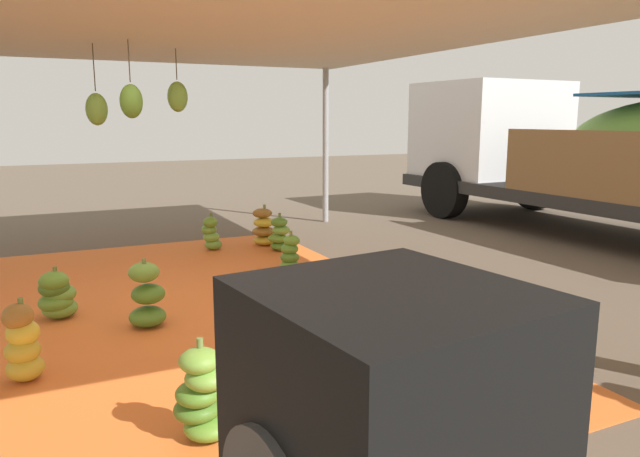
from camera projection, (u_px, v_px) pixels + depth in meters
name	position (u px, v px, depth m)	size (l,w,h in m)	color
ground_plane	(449.00, 275.00, 6.74)	(40.00, 40.00, 0.00)	brown
tarp_orange	(185.00, 311.00, 5.47)	(6.27, 4.24, 0.01)	orange
tent_canopy	(162.00, 22.00, 5.00)	(8.00, 7.00, 2.63)	#9EA0A5
banana_bunch_0	(211.00, 234.00, 7.95)	(0.32, 0.36, 0.51)	#6B9E38
banana_bunch_1	(147.00, 297.00, 5.03)	(0.44, 0.44, 0.59)	#518428
banana_bunch_2	(202.00, 396.00, 3.24)	(0.39, 0.39, 0.58)	#60932D
banana_bunch_3	(264.00, 228.00, 8.27)	(0.42, 0.45, 0.57)	gold
banana_bunch_4	(22.00, 345.00, 3.98)	(0.32, 0.32, 0.57)	gold
banana_bunch_5	(280.00, 235.00, 7.90)	(0.35, 0.36, 0.51)	#518428
banana_bunch_6	(420.00, 299.00, 5.11)	(0.41, 0.41, 0.51)	#75A83D
banana_bunch_7	(290.00, 254.00, 6.87)	(0.32, 0.30, 0.47)	#60932D
banana_bunch_8	(322.00, 305.00, 5.10)	(0.34, 0.34, 0.41)	gold
banana_bunch_9	(57.00, 296.00, 5.22)	(0.43, 0.44, 0.47)	#6B9E38
cargo_truck_main	(603.00, 151.00, 8.95)	(7.21, 2.72, 2.40)	#2D2D2D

